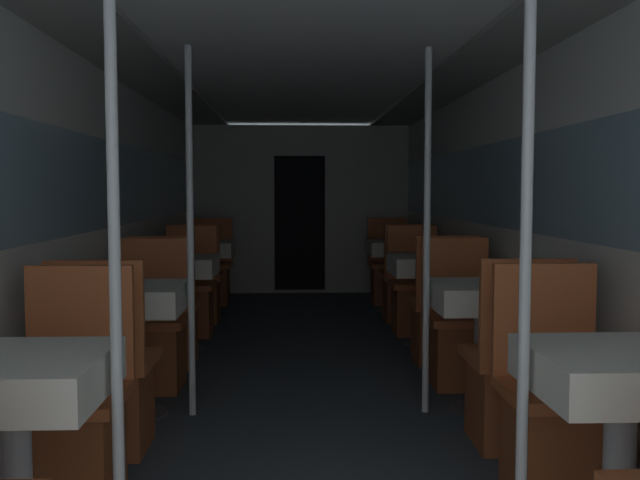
{
  "coord_description": "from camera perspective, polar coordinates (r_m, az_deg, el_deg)",
  "views": [
    {
      "loc": [
        -0.1,
        -1.59,
        1.3
      ],
      "look_at": [
        0.07,
        2.61,
        1.01
      ],
      "focal_mm": 40.0,
      "sensor_mm": 36.0,
      "label": 1
    }
  ],
  "objects": [
    {
      "name": "wall_left",
      "position": [
        5.35,
        -16.4,
        1.63
      ],
      "size": [
        0.05,
        9.97,
        2.12
      ],
      "color": "silver",
      "rests_on": "ground_plane"
    },
    {
      "name": "wall_right",
      "position": [
        5.4,
        13.93,
        1.7
      ],
      "size": [
        0.05,
        9.97,
        2.12
      ],
      "color": "silver",
      "rests_on": "ground_plane"
    },
    {
      "name": "ceiling_panel",
      "position": [
        5.25,
        -1.17,
        13.39
      ],
      "size": [
        2.81,
        9.97,
        0.07
      ],
      "color": "white",
      "rests_on": "wall_left"
    },
    {
      "name": "bulkhead_far",
      "position": [
        9.04,
        -1.64,
        2.42
      ],
      "size": [
        2.76,
        0.09,
        2.12
      ],
      "color": "#A8A8A3",
      "rests_on": "ground_plane"
    },
    {
      "name": "dining_table_left_0",
      "position": [
        2.61,
        -23.36,
        -11.26
      ],
      "size": [
        0.6,
        0.6,
        0.76
      ],
      "color": "#4C4C51",
      "rests_on": "ground_plane"
    },
    {
      "name": "chair_left_far_0",
      "position": [
        3.23,
        -19.4,
        -14.38
      ],
      "size": [
        0.46,
        0.46,
        0.98
      ],
      "rotation": [
        0.0,
        0.0,
        3.14
      ],
      "color": "brown",
      "rests_on": "ground_plane"
    },
    {
      "name": "support_pole_left_0",
      "position": [
        2.43,
        -16.1,
        -1.94
      ],
      "size": [
        0.04,
        0.04,
        2.12
      ],
      "color": "silver",
      "rests_on": "ground_plane"
    },
    {
      "name": "dining_table_left_1",
      "position": [
        4.25,
        -14.86,
        -5.24
      ],
      "size": [
        0.6,
        0.6,
        0.76
      ],
      "color": "#4C4C51",
      "rests_on": "ground_plane"
    },
    {
      "name": "chair_left_near_1",
      "position": [
        3.77,
        -16.7,
        -11.63
      ],
      "size": [
        0.46,
        0.46,
        0.98
      ],
      "color": "brown",
      "rests_on": "ground_plane"
    },
    {
      "name": "chair_left_far_1",
      "position": [
        4.87,
        -13.3,
        -8.04
      ],
      "size": [
        0.46,
        0.46,
        0.98
      ],
      "rotation": [
        0.0,
        0.0,
        3.14
      ],
      "color": "brown",
      "rests_on": "ground_plane"
    },
    {
      "name": "support_pole_left_1",
      "position": [
        4.14,
        -10.34,
        0.54
      ],
      "size": [
        0.04,
        0.04,
        2.12
      ],
      "color": "silver",
      "rests_on": "ground_plane"
    },
    {
      "name": "dining_table_left_2",
      "position": [
        5.95,
        -11.2,
        -2.57
      ],
      "size": [
        0.6,
        0.6,
        0.76
      ],
      "color": "#4C4C51",
      "rests_on": "ground_plane"
    },
    {
      "name": "chair_left_near_2",
      "position": [
        5.44,
        -12.1,
        -6.75
      ],
      "size": [
        0.46,
        0.46,
        0.98
      ],
      "color": "brown",
      "rests_on": "ground_plane"
    },
    {
      "name": "chair_left_far_2",
      "position": [
        6.56,
        -10.38,
        -4.88
      ],
      "size": [
        0.46,
        0.46,
        0.98
      ],
      "rotation": [
        0.0,
        0.0,
        3.14
      ],
      "color": "brown",
      "rests_on": "ground_plane"
    },
    {
      "name": "dining_table_left_3",
      "position": [
        7.67,
        -9.19,
        -1.08
      ],
      "size": [
        0.6,
        0.6,
        0.76
      ],
      "color": "#4C4C51",
      "rests_on": "ground_plane"
    },
    {
      "name": "chair_left_near_3",
      "position": [
        7.14,
        -9.71,
        -4.15
      ],
      "size": [
        0.46,
        0.46,
        0.98
      ],
      "color": "brown",
      "rests_on": "ground_plane"
    },
    {
      "name": "chair_left_far_3",
      "position": [
        8.27,
        -8.68,
        -3.03
      ],
      "size": [
        0.46,
        0.46,
        0.98
      ],
      "rotation": [
        0.0,
        0.0,
        3.14
      ],
      "color": "brown",
      "rests_on": "ground_plane"
    },
    {
      "name": "dining_table_right_0",
      "position": [
        2.69,
        22.98,
        -10.8
      ],
      "size": [
        0.6,
        0.6,
        0.76
      ],
      "color": "#4C4C51",
      "rests_on": "ground_plane"
    },
    {
      "name": "chair_right_far_0",
      "position": [
        3.29,
        18.41,
        -13.99
      ],
      "size": [
        0.46,
        0.46,
        0.98
      ],
      "rotation": [
        0.0,
        0.0,
        3.14
      ],
      "color": "brown",
      "rests_on": "ground_plane"
    },
    {
      "name": "support_pole_right_0",
      "position": [
        2.49,
        16.11,
        -1.81
      ],
      "size": [
        0.04,
        0.04,
        2.12
      ],
      "color": "silver",
      "rests_on": "ground_plane"
    },
    {
      "name": "dining_table_right_1",
      "position": [
        4.3,
        12.99,
        -5.11
      ],
      "size": [
        0.6,
        0.6,
        0.76
      ],
      "color": "#4C4C51",
      "rests_on": "ground_plane"
    },
    {
      "name": "chair_right_near_1",
      "position": [
        3.83,
        15.22,
        -11.37
      ],
      "size": [
        0.46,
        0.46,
        0.98
      ],
      "color": "brown",
      "rests_on": "ground_plane"
    },
    {
      "name": "chair_right_far_1",
      "position": [
        4.91,
        11.14,
        -7.9
      ],
      "size": [
        0.46,
        0.46,
        0.98
      ],
      "rotation": [
        0.0,
        0.0,
        3.14
      ],
      "color": "brown",
      "rests_on": "ground_plane"
    },
    {
      "name": "support_pole_right_1",
      "position": [
        4.18,
        8.55,
        0.59
      ],
      "size": [
        0.04,
        0.04,
        2.12
      ],
      "color": "silver",
      "rests_on": "ground_plane"
    },
    {
      "name": "dining_table_right_2",
      "position": [
        5.98,
        8.59,
        -2.5
      ],
      "size": [
        0.6,
        0.6,
        0.76
      ],
      "color": "#4C4C51",
      "rests_on": "ground_plane"
    },
    {
      "name": "chair_right_near_2",
      "position": [
        5.47,
        9.7,
        -6.64
      ],
      "size": [
        0.46,
        0.46,
        0.98
      ],
      "color": "brown",
      "rests_on": "ground_plane"
    },
    {
      "name": "chair_right_far_2",
      "position": [
        6.59,
        7.61,
        -4.81
      ],
      "size": [
        0.46,
        0.46,
        0.98
      ],
      "rotation": [
        0.0,
        0.0,
        3.14
      ],
      "color": "brown",
      "rests_on": "ground_plane"
    },
    {
      "name": "dining_table_right_3",
      "position": [
        7.7,
        6.14,
        -1.04
      ],
      "size": [
        0.6,
        0.6,
        0.76
      ],
      "color": "#4C4C51",
      "rests_on": "ground_plane"
    },
    {
      "name": "chair_right_near_3",
      "position": [
        7.17,
        6.8,
        -4.09
      ],
      "size": [
        0.46,
        0.46,
        0.98
      ],
      "color": "brown",
      "rests_on": "ground_plane"
    },
    {
      "name": "chair_right_far_3",
      "position": [
        8.3,
        5.54,
        -2.98
      ],
      "size": [
        0.46,
        0.46,
        0.98
      ],
      "rotation": [
        0.0,
        0.0,
        3.14
      ],
      "color": "brown",
      "rests_on": "ground_plane"
    }
  ]
}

